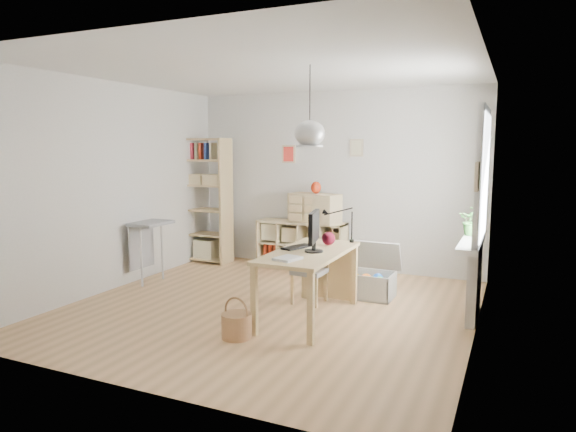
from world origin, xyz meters
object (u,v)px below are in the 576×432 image
at_px(chair, 311,268).
at_px(monitor, 314,229).
at_px(tall_bookshelf, 205,195).
at_px(storage_chest, 370,279).
at_px(cube_shelf, 301,248).
at_px(desk, 309,259).
at_px(drawer_chest, 315,208).

height_order(chair, monitor, monitor).
bearing_deg(tall_bookshelf, storage_chest, -15.89).
bearing_deg(tall_bookshelf, cube_shelf, 10.19).
bearing_deg(chair, desk, -68.25).
bearing_deg(storage_chest, drawer_chest, 138.69).
bearing_deg(tall_bookshelf, drawer_chest, 7.59).
relative_size(tall_bookshelf, chair, 2.70).
bearing_deg(chair, drawer_chest, 112.40).
distance_m(tall_bookshelf, storage_chest, 3.22).
xyz_separation_m(chair, storage_chest, (0.59, 0.53, -0.21)).
distance_m(tall_bookshelf, chair, 2.83).
relative_size(cube_shelf, monitor, 2.82).
relative_size(cube_shelf, tall_bookshelf, 0.70).
xyz_separation_m(tall_bookshelf, drawer_chest, (1.80, 0.24, -0.15)).
xyz_separation_m(desk, monitor, (0.06, -0.02, 0.34)).
bearing_deg(monitor, desk, 148.21).
bearing_deg(drawer_chest, cube_shelf, -176.74).
bearing_deg(tall_bookshelf, desk, -37.01).
bearing_deg(chair, cube_shelf, 118.90).
relative_size(tall_bookshelf, storage_chest, 2.81).
bearing_deg(cube_shelf, monitor, -64.26).
distance_m(desk, chair, 0.65).
xyz_separation_m(cube_shelf, tall_bookshelf, (-1.56, -0.28, 0.79)).
distance_m(storage_chest, monitor, 1.41).
relative_size(chair, monitor, 1.49).
distance_m(chair, storage_chest, 0.82).
bearing_deg(storage_chest, tall_bookshelf, 165.57).
height_order(monitor, drawer_chest, monitor).
distance_m(desk, cube_shelf, 2.48).
xyz_separation_m(storage_chest, drawer_chest, (-1.17, 1.09, 0.73)).
relative_size(chair, storage_chest, 1.04).
xyz_separation_m(cube_shelf, chair, (0.82, -1.66, 0.12)).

